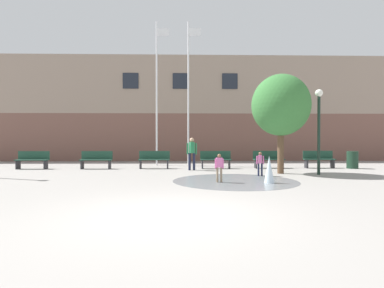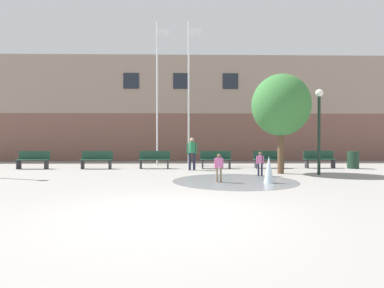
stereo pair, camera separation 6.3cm
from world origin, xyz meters
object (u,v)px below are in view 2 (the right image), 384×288
object	(u,v)px
park_bench_left_of_flagpoles	(97,159)
park_bench_under_right_flagpole	(216,159)
park_bench_far_right	(319,159)
flagpole_right	(189,89)
flagpole_left	(158,89)
park_bench_center	(155,159)
park_bench_near_trashcan	(269,159)
lamp_post_right_lane	(319,118)
street_tree_near_building	(281,105)
park_bench_far_left	(33,160)
child_running	(219,166)
adult_near_bench	(192,151)
child_with_pink_shirt	(260,162)
trash_can	(353,160)

from	to	relation	value
park_bench_left_of_flagpoles	park_bench_under_right_flagpole	distance (m)	6.16
park_bench_far_right	flagpole_right	world-z (taller)	flagpole_right
flagpole_left	park_bench_far_right	bearing A→B (deg)	-12.79
park_bench_center	park_bench_under_right_flagpole	distance (m)	3.20
park_bench_near_trashcan	lamp_post_right_lane	size ratio (longest dim) A/B	0.44
street_tree_near_building	park_bench_far_left	bearing A→B (deg)	168.59
park_bench_center	flagpole_right	distance (m)	4.90
park_bench_center	park_bench_under_right_flagpole	xyz separation A→B (m)	(3.19, -0.07, 0.00)
park_bench_left_of_flagpoles	lamp_post_right_lane	world-z (taller)	lamp_post_right_lane
park_bench_left_of_flagpoles	park_bench_near_trashcan	world-z (taller)	same
park_bench_center	park_bench_left_of_flagpoles	bearing A→B (deg)	-177.90
park_bench_left_of_flagpoles	park_bench_center	world-z (taller)	same
child_running	park_bench_far_left	bearing A→B (deg)	-34.08
park_bench_under_right_flagpole	child_running	size ratio (longest dim) A/B	1.62
adult_near_bench	flagpole_right	distance (m)	4.70
adult_near_bench	lamp_post_right_lane	world-z (taller)	lamp_post_right_lane
park_bench_left_of_flagpoles	child_with_pink_shirt	size ratio (longest dim) A/B	1.62
park_bench_left_of_flagpoles	flagpole_left	distance (m)	5.44
park_bench_far_left	park_bench_near_trashcan	world-z (taller)	same
child_with_pink_shirt	flagpole_right	bearing A→B (deg)	-142.90
flagpole_left	street_tree_near_building	size ratio (longest dim) A/B	1.94
adult_near_bench	park_bench_near_trashcan	bearing A→B (deg)	-92.20
trash_can	child_running	bearing A→B (deg)	-146.02
flagpole_left	street_tree_near_building	distance (m)	7.63
lamp_post_right_lane	child_running	bearing A→B (deg)	-153.23
park_bench_under_right_flagpole	park_bench_near_trashcan	bearing A→B (deg)	2.64
child_with_pink_shirt	street_tree_near_building	world-z (taller)	street_tree_near_building
trash_can	street_tree_near_building	size ratio (longest dim) A/B	0.21
park_bench_near_trashcan	flagpole_right	world-z (taller)	flagpole_right
child_with_pink_shirt	street_tree_near_building	xyz separation A→B (m)	(1.13, 0.90, 2.42)
park_bench_near_trashcan	street_tree_near_building	xyz separation A→B (m)	(-0.20, -2.59, 2.52)
park_bench_center	flagpole_right	size ratio (longest dim) A/B	0.19
park_bench_far_left	park_bench_far_right	distance (m)	14.93
park_bench_under_right_flagpole	park_bench_far_left	bearing A→B (deg)	-179.79
flagpole_left	trash_can	distance (m)	11.37
flagpole_right	lamp_post_right_lane	size ratio (longest dim) A/B	2.34
adult_near_bench	street_tree_near_building	world-z (taller)	street_tree_near_building
park_bench_under_right_flagpole	flagpole_right	size ratio (longest dim) A/B	0.19
lamp_post_right_lane	park_bench_center	bearing A→B (deg)	157.45
street_tree_near_building	adult_near_bench	bearing A→B (deg)	157.56
park_bench_under_right_flagpole	flagpole_right	xyz separation A→B (m)	(-1.38, 2.20, 4.02)
park_bench_far_left	street_tree_near_building	xyz separation A→B (m)	(12.02, -2.43, 2.52)
park_bench_near_trashcan	trash_can	bearing A→B (deg)	-3.59
flagpole_right	trash_can	distance (m)	9.70
flagpole_right	child_running	bearing A→B (deg)	-82.56
park_bench_far_left	flagpole_left	bearing A→B (deg)	19.92
park_bench_near_trashcan	park_bench_far_right	size ratio (longest dim) A/B	1.00
park_bench_far_left	lamp_post_right_lane	bearing A→B (deg)	-12.21
flagpole_left	park_bench_left_of_flagpoles	bearing A→B (deg)	-142.49
park_bench_far_right	park_bench_left_of_flagpoles	bearing A→B (deg)	-178.77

